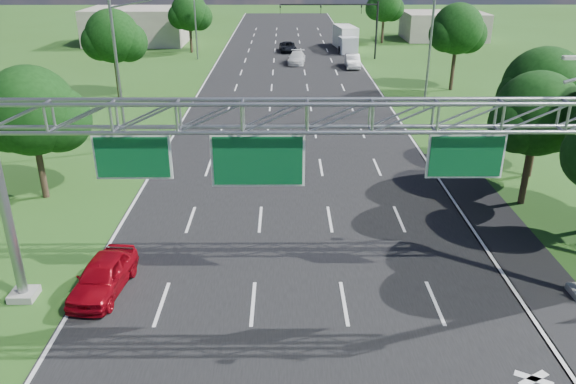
{
  "coord_description": "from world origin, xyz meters",
  "views": [
    {
      "loc": [
        -0.55,
        -7.04,
        12.87
      ],
      "look_at": [
        -0.39,
        14.93,
        3.32
      ],
      "focal_mm": 35.0,
      "sensor_mm": 36.0,
      "label": 1
    }
  ],
  "objects_px": {
    "traffic_signal": "(349,17)",
    "red_coupe": "(103,276)",
    "sign_gantry": "(309,133)",
    "box_truck": "(346,39)"
  },
  "relations": [
    {
      "from": "sign_gantry",
      "to": "traffic_signal",
      "type": "relative_size",
      "value": 1.92
    },
    {
      "from": "sign_gantry",
      "to": "traffic_signal",
      "type": "bearing_deg",
      "value": 82.32
    },
    {
      "from": "red_coupe",
      "to": "sign_gantry",
      "type": "bearing_deg",
      "value": 3.04
    },
    {
      "from": "red_coupe",
      "to": "traffic_signal",
      "type": "bearing_deg",
      "value": 79.9
    },
    {
      "from": "traffic_signal",
      "to": "box_truck",
      "type": "xyz_separation_m",
      "value": [
        0.52,
        7.22,
        -3.69
      ]
    },
    {
      "from": "traffic_signal",
      "to": "sign_gantry",
      "type": "bearing_deg",
      "value": -97.68
    },
    {
      "from": "red_coupe",
      "to": "box_truck",
      "type": "relative_size",
      "value": 0.51
    },
    {
      "from": "traffic_signal",
      "to": "box_truck",
      "type": "height_order",
      "value": "traffic_signal"
    },
    {
      "from": "traffic_signal",
      "to": "box_truck",
      "type": "relative_size",
      "value": 1.46
    },
    {
      "from": "traffic_signal",
      "to": "red_coupe",
      "type": "xyz_separation_m",
      "value": [
        -15.37,
        -52.55,
        -4.44
      ]
    }
  ]
}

